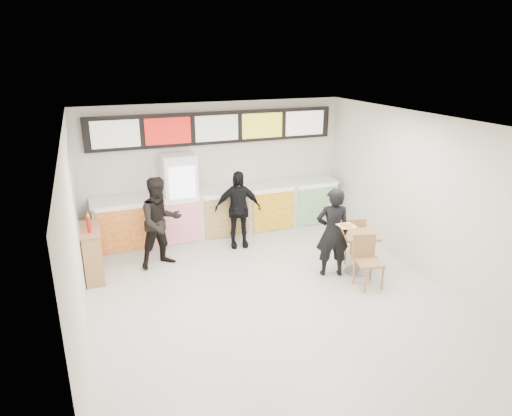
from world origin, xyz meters
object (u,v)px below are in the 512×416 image
service_counter (222,214)px  customer_main (333,232)px  condiment_ledge (92,253)px  customer_mid (238,209)px  cafe_table (359,246)px  customer_left (161,222)px  drinks_fridge (180,200)px

service_counter → customer_main: size_ratio=3.25×
service_counter → condiment_ledge: condiment_ledge is taller
customer_main → customer_mid: bearing=-40.5°
service_counter → customer_mid: size_ratio=3.31×
customer_main → cafe_table: bearing=-173.9°
customer_left → cafe_table: customer_left is taller
cafe_table → customer_main: bearing=-177.0°
drinks_fridge → condiment_ledge: (-1.89, -1.07, -0.49)m
customer_main → customer_mid: (-1.20, 1.91, -0.01)m
customer_main → customer_mid: customer_main is taller
service_counter → drinks_fridge: (-0.93, 0.02, 0.43)m
drinks_fridge → condiment_ledge: size_ratio=1.67×
customer_main → condiment_ledge: 4.45m
service_counter → customer_left: size_ratio=3.09×
customer_main → service_counter: bearing=-43.8°
drinks_fridge → customer_left: size_ratio=1.11×
customer_mid → condiment_ledge: customer_mid is taller
drinks_fridge → customer_mid: bearing=-28.3°
customer_main → condiment_ledge: size_ratio=1.43×
drinks_fridge → customer_main: (2.31, -2.51, -0.15)m
condiment_ledge → drinks_fridge: bearing=29.5°
customer_left → customer_mid: bearing=-3.1°
drinks_fridge → cafe_table: size_ratio=1.20×
drinks_fridge → cafe_table: bearing=-42.7°
service_counter → customer_mid: (0.17, -0.58, 0.27)m
customer_left → cafe_table: 3.82m
customer_left → condiment_ledge: size_ratio=1.50×
service_counter → customer_left: (-1.53, -0.95, 0.33)m
service_counter → customer_left: 1.83m
cafe_table → condiment_ledge: bearing=176.0°
customer_main → cafe_table: size_ratio=1.03×
condiment_ledge → customer_left: bearing=4.5°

